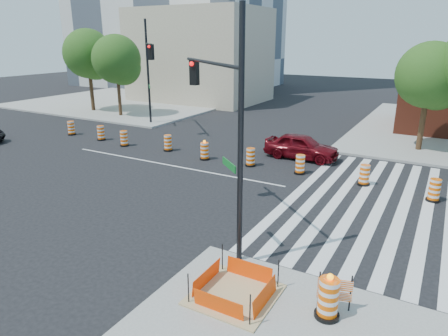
{
  "coord_description": "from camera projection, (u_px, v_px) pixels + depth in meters",
  "views": [
    {
      "loc": [
        13.34,
        -17.25,
        6.86
      ],
      "look_at": [
        5.08,
        -2.66,
        1.4
      ],
      "focal_mm": 32.0,
      "sensor_mm": 36.0,
      "label": 1
    }
  ],
  "objects": [
    {
      "name": "ground",
      "position": [
        169.0,
        165.0,
        22.64
      ],
      "size": [
        120.0,
        120.0,
        0.0
      ],
      "primitive_type": "plane",
      "color": "black",
      "rests_on": "ground"
    },
    {
      "name": "sidewalk_nw",
      "position": [
        138.0,
        100.0,
        45.95
      ],
      "size": [
        22.0,
        22.0,
        0.15
      ],
      "primitive_type": "cube",
      "color": "gray",
      "rests_on": "ground"
    },
    {
      "name": "crosswalk_east",
      "position": [
        370.0,
        202.0,
        17.51
      ],
      "size": [
        6.75,
        13.5,
        0.01
      ],
      "color": "silver",
      "rests_on": "ground"
    },
    {
      "name": "lane_centerline",
      "position": [
        169.0,
        165.0,
        22.64
      ],
      "size": [
        14.0,
        0.12,
        0.01
      ],
      "primitive_type": "cube",
      "color": "silver",
      "rests_on": "ground"
    },
    {
      "name": "excavation_pit",
      "position": [
        235.0,
        293.0,
        10.91
      ],
      "size": [
        2.2,
        2.2,
        0.9
      ],
      "color": "tan",
      "rests_on": "ground"
    },
    {
      "name": "beige_midrise",
      "position": [
        200.0,
        56.0,
        44.92
      ],
      "size": [
        14.0,
        10.0,
        10.0
      ],
      "primitive_type": "cube",
      "color": "tan",
      "rests_on": "ground"
    },
    {
      "name": "red_coupe",
      "position": [
        301.0,
        146.0,
        23.69
      ],
      "size": [
        4.39,
        1.79,
        1.49
      ],
      "primitive_type": "imported",
      "rotation": [
        0.0,
        0.0,
        1.56
      ],
      "color": "#5B070F",
      "rests_on": "ground"
    },
    {
      "name": "signal_pole_se",
      "position": [
        222.0,
        109.0,
        12.77
      ],
      "size": [
        4.46,
        3.89,
        7.65
      ],
      "rotation": [
        0.0,
        0.0,
        2.43
      ],
      "color": "black",
      "rests_on": "ground"
    },
    {
      "name": "signal_pole_nw",
      "position": [
        149.0,
        64.0,
        30.43
      ],
      "size": [
        4.32,
        4.61,
        8.17
      ],
      "rotation": [
        0.0,
        0.0,
        -0.82
      ],
      "color": "black",
      "rests_on": "ground"
    },
    {
      "name": "pit_drum",
      "position": [
        328.0,
        299.0,
        9.94
      ],
      "size": [
        0.63,
        0.63,
        1.25
      ],
      "color": "black",
      "rests_on": "ground"
    },
    {
      "name": "barricade",
      "position": [
        335.0,
        290.0,
        10.23
      ],
      "size": [
        0.86,
        0.28,
        1.03
      ],
      "rotation": [
        0.0,
        0.0,
        0.28
      ],
      "color": "#FC5D05",
      "rests_on": "ground"
    },
    {
      "name": "tree_north_a",
      "position": [
        89.0,
        57.0,
        37.61
      ],
      "size": [
        4.57,
        4.57,
        7.77
      ],
      "color": "#382314",
      "rests_on": "ground"
    },
    {
      "name": "tree_north_b",
      "position": [
        117.0,
        62.0,
        35.14
      ],
      "size": [
        4.26,
        4.26,
        7.25
      ],
      "color": "#382314",
      "rests_on": "ground"
    },
    {
      "name": "tree_north_c",
      "position": [
        430.0,
        79.0,
        24.01
      ],
      "size": [
        3.97,
        3.97,
        6.75
      ],
      "color": "#382314",
      "rests_on": "ground"
    },
    {
      "name": "median_drum_0",
      "position": [
        71.0,
        128.0,
        29.62
      ],
      "size": [
        0.6,
        0.6,
        1.02
      ],
      "color": "black",
      "rests_on": "ground"
    },
    {
      "name": "median_drum_1",
      "position": [
        101.0,
        133.0,
        28.07
      ],
      "size": [
        0.6,
        0.6,
        1.02
      ],
      "color": "black",
      "rests_on": "ground"
    },
    {
      "name": "median_drum_2",
      "position": [
        124.0,
        139.0,
        26.54
      ],
      "size": [
        0.6,
        0.6,
        1.02
      ],
      "color": "black",
      "rests_on": "ground"
    },
    {
      "name": "median_drum_3",
      "position": [
        168.0,
        143.0,
        25.41
      ],
      "size": [
        0.6,
        0.6,
        1.02
      ],
      "color": "black",
      "rests_on": "ground"
    },
    {
      "name": "median_drum_4",
      "position": [
        205.0,
        151.0,
        23.57
      ],
      "size": [
        0.6,
        0.6,
        1.18
      ],
      "color": "black",
      "rests_on": "ground"
    },
    {
      "name": "median_drum_5",
      "position": [
        251.0,
        158.0,
        22.38
      ],
      "size": [
        0.6,
        0.6,
        1.02
      ],
      "color": "black",
      "rests_on": "ground"
    },
    {
      "name": "median_drum_6",
      "position": [
        300.0,
        165.0,
        21.1
      ],
      "size": [
        0.6,
        0.6,
        1.02
      ],
      "color": "black",
      "rests_on": "ground"
    },
    {
      "name": "median_drum_7",
      "position": [
        364.0,
        176.0,
        19.45
      ],
      "size": [
        0.6,
        0.6,
        1.02
      ],
      "color": "black",
      "rests_on": "ground"
    },
    {
      "name": "median_drum_8",
      "position": [
        434.0,
        191.0,
        17.51
      ],
      "size": [
        0.6,
        0.6,
        1.02
      ],
      "color": "black",
      "rests_on": "ground"
    }
  ]
}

